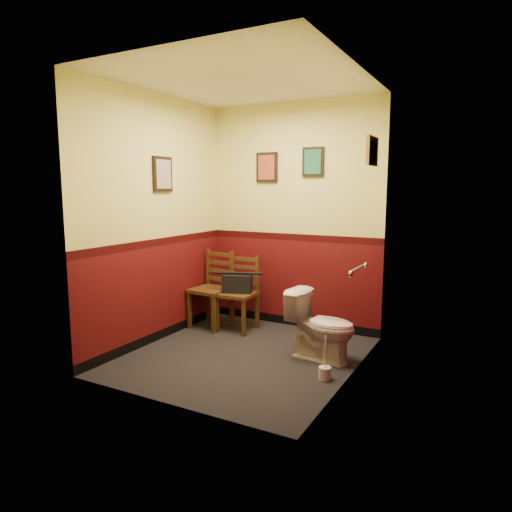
{
  "coord_description": "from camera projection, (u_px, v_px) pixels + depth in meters",
  "views": [
    {
      "loc": [
        2.22,
        -3.87,
        1.7
      ],
      "look_at": [
        0.0,
        0.25,
        1.0
      ],
      "focal_mm": 32.0,
      "sensor_mm": 36.0,
      "label": 1
    }
  ],
  "objects": [
    {
      "name": "floor",
      "position": [
        244.0,
        356.0,
        4.66
      ],
      "size": [
        2.2,
        2.4,
        0.0
      ],
      "primitive_type": "cube",
      "color": "black",
      "rests_on": "ground"
    },
    {
      "name": "ceiling",
      "position": [
        243.0,
        80.0,
        4.27
      ],
      "size": [
        2.2,
        2.4,
        0.0
      ],
      "primitive_type": "cube",
      "rotation": [
        3.14,
        0.0,
        0.0
      ],
      "color": "silver",
      "rests_on": "ground"
    },
    {
      "name": "wall_back",
      "position": [
        293.0,
        217.0,
        5.51
      ],
      "size": [
        2.2,
        0.0,
        2.7
      ],
      "primitive_type": "cube",
      "rotation": [
        1.57,
        0.0,
        0.0
      ],
      "color": "#4B0C0F",
      "rests_on": "ground"
    },
    {
      "name": "wall_front",
      "position": [
        164.0,
        235.0,
        3.42
      ],
      "size": [
        2.2,
        0.0,
        2.7
      ],
      "primitive_type": "cube",
      "rotation": [
        -1.57,
        0.0,
        0.0
      ],
      "color": "#4B0C0F",
      "rests_on": "ground"
    },
    {
      "name": "wall_left",
      "position": [
        157.0,
        220.0,
        4.98
      ],
      "size": [
        0.0,
        2.4,
        2.7
      ],
      "primitive_type": "cube",
      "rotation": [
        1.57,
        0.0,
        1.57
      ],
      "color": "#4B0C0F",
      "rests_on": "ground"
    },
    {
      "name": "wall_right",
      "position": [
        354.0,
        229.0,
        3.95
      ],
      "size": [
        0.0,
        2.4,
        2.7
      ],
      "primitive_type": "cube",
      "rotation": [
        1.57,
        0.0,
        -1.57
      ],
      "color": "#4B0C0F",
      "rests_on": "ground"
    },
    {
      "name": "grab_bar",
      "position": [
        357.0,
        269.0,
        4.24
      ],
      "size": [
        0.05,
        0.56,
        0.06
      ],
      "color": "silver",
      "rests_on": "wall_right"
    },
    {
      "name": "framed_print_back_a",
      "position": [
        267.0,
        167.0,
        5.57
      ],
      "size": [
        0.28,
        0.04,
        0.36
      ],
      "color": "black",
      "rests_on": "wall_back"
    },
    {
      "name": "framed_print_back_b",
      "position": [
        313.0,
        162.0,
        5.28
      ],
      "size": [
        0.26,
        0.04,
        0.34
      ],
      "color": "black",
      "rests_on": "wall_back"
    },
    {
      "name": "framed_print_left",
      "position": [
        163.0,
        174.0,
        4.98
      ],
      "size": [
        0.04,
        0.3,
        0.38
      ],
      "color": "black",
      "rests_on": "wall_left"
    },
    {
      "name": "framed_print_right",
      "position": [
        372.0,
        151.0,
        4.38
      ],
      "size": [
        0.04,
        0.34,
        0.28
      ],
      "color": "olive",
      "rests_on": "wall_right"
    },
    {
      "name": "toilet",
      "position": [
        322.0,
        326.0,
        4.53
      ],
      "size": [
        0.72,
        0.45,
        0.68
      ],
      "primitive_type": "imported",
      "rotation": [
        0.0,
        0.0,
        1.48
      ],
      "color": "white",
      "rests_on": "floor"
    },
    {
      "name": "toilet_brush",
      "position": [
        325.0,
        372.0,
        4.08
      ],
      "size": [
        0.11,
        0.11,
        0.4
      ],
      "color": "silver",
      "rests_on": "floor"
    },
    {
      "name": "chair_left",
      "position": [
        213.0,
        289.0,
        5.6
      ],
      "size": [
        0.47,
        0.47,
        0.93
      ],
      "rotation": [
        0.0,
        0.0,
        -0.08
      ],
      "color": "#402A13",
      "rests_on": "floor"
    },
    {
      "name": "chair_right",
      "position": [
        239.0,
        293.0,
        5.48
      ],
      "size": [
        0.43,
        0.43,
        0.89
      ],
      "rotation": [
        0.0,
        0.0,
        0.04
      ],
      "color": "#402A13",
      "rests_on": "floor"
    },
    {
      "name": "handbag",
      "position": [
        237.0,
        283.0,
        5.43
      ],
      "size": [
        0.38,
        0.28,
        0.25
      ],
      "rotation": [
        0.0,
        0.0,
        0.36
      ],
      "color": "black",
      "rests_on": "chair_right"
    },
    {
      "name": "tp_stack",
      "position": [
        307.0,
        322.0,
        5.43
      ],
      "size": [
        0.22,
        0.14,
        0.29
      ],
      "color": "silver",
      "rests_on": "floor"
    }
  ]
}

